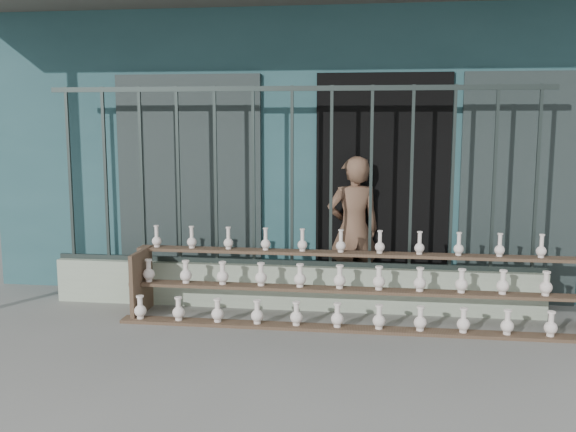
# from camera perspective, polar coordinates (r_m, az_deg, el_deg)

# --- Properties ---
(ground) EXTENTS (60.00, 60.00, 0.00)m
(ground) POSITION_cam_1_polar(r_m,az_deg,el_deg) (5.45, -1.45, -12.03)
(ground) COLOR slate
(workshop_building) EXTENTS (7.40, 6.60, 3.21)m
(workshop_building) POSITION_cam_1_polar(r_m,az_deg,el_deg) (9.31, 2.73, 6.74)
(workshop_building) COLOR #295257
(workshop_building) RESTS_ON ground
(parapet_wall) EXTENTS (5.00, 0.20, 0.45)m
(parapet_wall) POSITION_cam_1_polar(r_m,az_deg,el_deg) (6.61, 0.35, -6.27)
(parapet_wall) COLOR #A9B99F
(parapet_wall) RESTS_ON ground
(security_fence) EXTENTS (5.00, 0.04, 1.80)m
(security_fence) POSITION_cam_1_polar(r_m,az_deg,el_deg) (6.42, 0.36, 3.48)
(security_fence) COLOR #283330
(security_fence) RESTS_ON parapet_wall
(shelf_rack) EXTENTS (4.50, 0.68, 0.85)m
(shelf_rack) POSITION_cam_1_polar(r_m,az_deg,el_deg) (6.13, 6.33, -6.21)
(shelf_rack) COLOR brown
(shelf_rack) RESTS_ON ground
(elderly_woman) EXTENTS (0.65, 0.53, 1.55)m
(elderly_woman) POSITION_cam_1_polar(r_m,az_deg,el_deg) (6.77, 5.83, -1.22)
(elderly_woman) COLOR brown
(elderly_woman) RESTS_ON ground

